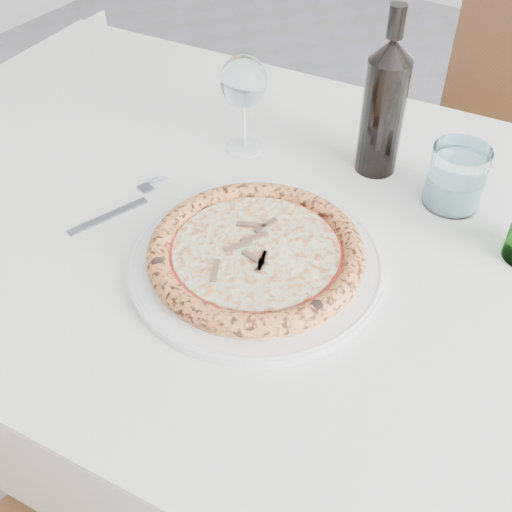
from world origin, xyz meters
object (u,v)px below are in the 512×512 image
object	(u,v)px
plate	(256,262)
tumbler	(455,180)
wine_glass	(244,84)
wine_bottle	(384,106)
chair_far	(488,132)
dining_table	(291,268)
pizza	(256,253)

from	to	relation	value
plate	tumbler	world-z (taller)	tumbler
plate	tumbler	xyz separation A→B (m)	(0.17, 0.29, 0.03)
wine_glass	wine_bottle	bearing A→B (deg)	18.83
chair_far	wine_glass	xyz separation A→B (m)	(-0.26, -0.67, 0.35)
dining_table	wine_bottle	xyz separation A→B (m)	(0.03, 0.21, 0.20)
dining_table	wine_glass	size ratio (longest dim) A/B	9.57
pizza	tumbler	distance (m)	0.33
dining_table	pizza	xyz separation A→B (m)	(-0.00, -0.10, 0.11)
wine_glass	wine_bottle	distance (m)	0.22
wine_glass	dining_table	bearing A→B (deg)	-36.55
tumbler	wine_bottle	bearing A→B (deg)	172.26
plate	wine_glass	distance (m)	0.31
dining_table	tumbler	world-z (taller)	tumbler
plate	chair_far	bearing A→B (deg)	85.21
tumbler	plate	bearing A→B (deg)	-120.61
chair_far	tumbler	size ratio (longest dim) A/B	9.64
dining_table	plate	world-z (taller)	plate
pizza	tumbler	bearing A→B (deg)	59.39
plate	wine_glass	xyz separation A→B (m)	(-0.18, 0.23, 0.11)
plate	wine_bottle	size ratio (longest dim) A/B	1.30
dining_table	pizza	distance (m)	0.15
plate	wine_glass	bearing A→B (deg)	127.62
plate	wine_glass	world-z (taller)	wine_glass
pizza	wine_glass	world-z (taller)	wine_glass
chair_far	plate	world-z (taller)	chair_far
dining_table	wine_glass	world-z (taller)	wine_glass
wine_bottle	tumbler	bearing A→B (deg)	-7.74
dining_table	wine_bottle	bearing A→B (deg)	81.29
chair_far	wine_bottle	world-z (taller)	wine_bottle
dining_table	chair_far	xyz separation A→B (m)	(0.08, 0.80, -0.14)
dining_table	pizza	size ratio (longest dim) A/B	5.46
wine_glass	chair_far	bearing A→B (deg)	69.11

